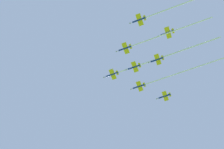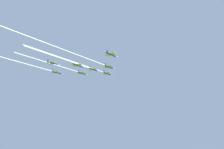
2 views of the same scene
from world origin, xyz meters
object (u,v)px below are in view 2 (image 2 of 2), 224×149
Objects in this scene: jet_lead at (82,65)px; jet_starboard_trail at (53,63)px; jet_starboard_inner at (78,55)px; jet_port_outer at (74,63)px; jet_center_rear at (111,55)px; jet_starboard_outer at (22,63)px; jet_port_inner at (63,67)px; jet_port_trail at (78,65)px.

jet_starboard_trail reaches higher than jet_lead.
jet_starboard_trail is (21.05, -17.81, 1.54)m from jet_starboard_inner.
jet_starboard_inner is 16.13m from jet_port_outer.
jet_starboard_inner is at bearing -132.51° from jet_center_rear.
jet_starboard_outer is at bearing -132.83° from jet_lead.
jet_center_rear reaches higher than jet_port_inner.
jet_starboard_inner is (-1.03, 21.23, -1.06)m from jet_lead.
jet_starboard_outer is (39.95, 6.72, -0.27)m from jet_lead.
jet_lead is 7.82m from jet_port_outer.
jet_starboard_outer is (40.98, -14.51, 0.80)m from jet_starboard_inner.
jet_port_inner is 1.00× the size of jet_port_outer.
jet_starboard_trail reaches higher than jet_starboard_outer.
jet_starboard_outer is at bearing -120.55° from jet_port_inner.
jet_center_rear is at bearing -2.42° from jet_lead.
jet_port_inner is 13.84m from jet_port_outer.
jet_port_outer is 3.98m from jet_port_trail.
jet_port_trail is (2.39, 3.10, -1.26)m from jet_lead.
jet_center_rear is at bearing 18.43° from jet_starboard_trail.
jet_center_rear is (-61.06, 11.01, 0.81)m from jet_starboard_outer.
jet_starboard_inner is at bearing -19.59° from jet_port_inner.
jet_port_outer is 5.22× the size of jet_port_trail.
jet_starboard_inner is 20.44m from jet_center_rear.
jet_port_inner is 5.22× the size of jet_port_trail.
jet_starboard_trail is (20.02, 3.42, 0.48)m from jet_lead.
jet_port_outer is 28.35m from jet_center_rear.
jet_lead is at bearing 47.32° from jet_starboard_trail.
jet_port_inner reaches higher than jet_port_outer.
jet_port_trail is at bearing -90.00° from jet_lead.
jet_port_outer is at bearing 38.50° from jet_starboard_outer.
jet_port_inner is 8.58m from jet_starboard_trail.
jet_starboard_outer is at bearing -141.50° from jet_port_outer.
jet_port_inner is at bearing -172.80° from jet_center_rear.
jet_port_outer is 15.53m from jet_starboard_trail.
jet_port_inner is 0.75× the size of jet_starboard_inner.
jet_starboard_outer is at bearing -161.87° from jet_starboard_inner.
jet_port_outer is at bearing -5.91° from jet_port_inner.
jet_starboard_trail is at bearing 177.39° from jet_starboard_inner.
jet_starboard_inner is at bearing -49.61° from jet_lead.
jet_center_rear reaches higher than jet_port_trail.
jet_starboard_trail is at bearing -90.00° from jet_port_inner.
jet_center_rear reaches higher than jet_port_outer.
jet_port_inner reaches higher than jet_starboard_inner.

